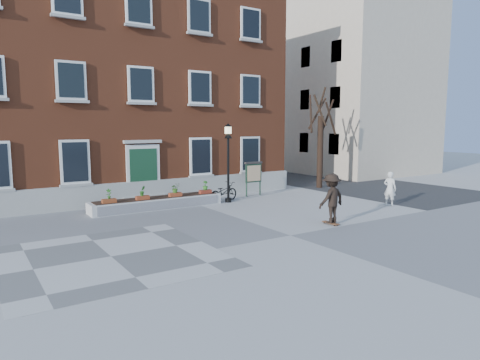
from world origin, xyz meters
TOP-DOWN VIEW (x-y plane):
  - ground at (0.00, 0.00)m, footprint 100.00×100.00m
  - checker_patch at (-6.00, 1.00)m, footprint 6.00×6.00m
  - bicycle at (1.53, 7.10)m, footprint 1.94×1.08m
  - parked_car at (10.40, 16.93)m, footprint 2.18×3.95m
  - bystander at (7.64, 1.76)m, footprint 0.55×0.69m
  - brick_building at (-2.00, 13.98)m, footprint 18.40×10.85m
  - planter_assembly at (-1.99, 7.18)m, footprint 6.20×1.12m
  - bare_tree at (9.01, 8.01)m, footprint 1.83×1.83m
  - side_street at (17.99, 19.78)m, footprint 15.20×36.00m
  - lamp_post at (1.61, 6.78)m, footprint 0.40×0.40m
  - notice_board at (3.79, 7.69)m, footprint 1.10×0.16m
  - skateboarder at (2.41, 0.44)m, footprint 1.29×0.80m

SIDE VIEW (x-z plane):
  - ground at x=0.00m, z-range 0.00..0.00m
  - checker_patch at x=-6.00m, z-range 0.00..0.01m
  - planter_assembly at x=-1.99m, z-range -0.27..0.88m
  - bicycle at x=1.53m, z-range 0.00..0.97m
  - parked_car at x=10.40m, z-range 0.00..1.24m
  - bystander at x=7.64m, z-range 0.00..1.65m
  - skateboarder at x=2.41m, z-range 0.03..2.03m
  - notice_board at x=3.79m, z-range 0.33..2.20m
  - lamp_post at x=1.61m, z-range 0.57..4.50m
  - bare_tree at x=9.01m, z-range -0.29..5.87m
  - brick_building at x=-2.00m, z-range 0.00..12.60m
  - side_street at x=17.99m, z-range -0.23..14.27m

